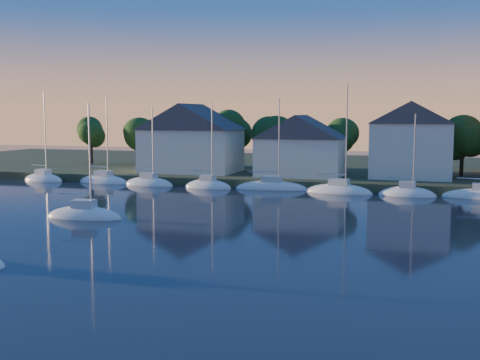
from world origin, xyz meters
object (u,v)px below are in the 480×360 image
at_px(clubhouse_west, 191,137).
at_px(clubhouse_east, 411,139).
at_px(drifting_sailboat_left, 84,217).
at_px(clubhouse_centre, 301,145).

height_order(clubhouse_west, clubhouse_east, clubhouse_east).
xyz_separation_m(clubhouse_east, drifting_sailboat_left, (-26.88, -34.31, -5.90)).
xyz_separation_m(clubhouse_west, clubhouse_centre, (16.00, -1.00, -0.80)).
height_order(clubhouse_centre, clubhouse_east, clubhouse_east).
distance_m(clubhouse_centre, drifting_sailboat_left, 35.15).
xyz_separation_m(clubhouse_west, drifting_sailboat_left, (3.12, -33.31, -5.84)).
height_order(clubhouse_west, drifting_sailboat_left, clubhouse_west).
distance_m(clubhouse_west, drifting_sailboat_left, 33.96).
bearing_deg(clubhouse_west, drifting_sailboat_left, -84.66).
bearing_deg(clubhouse_west, clubhouse_centre, -3.58).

